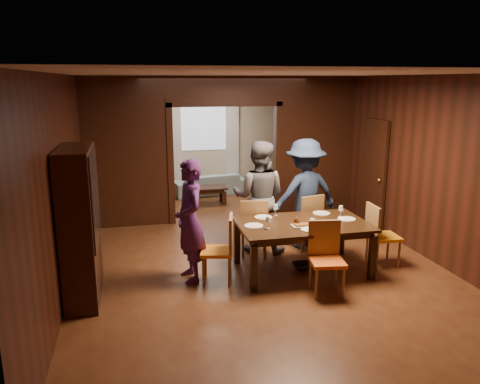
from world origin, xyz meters
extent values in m
plane|color=#4F2716|center=(0.00, 0.00, 0.00)|extent=(9.00, 9.00, 0.00)
cube|color=silver|center=(0.00, 0.00, 2.90)|extent=(5.50, 9.00, 0.02)
cube|color=black|center=(0.00, 4.50, 1.45)|extent=(5.50, 0.02, 2.90)
cube|color=black|center=(-2.75, 0.00, 1.45)|extent=(0.02, 9.00, 2.90)
cube|color=black|center=(2.75, 0.00, 1.45)|extent=(0.02, 9.00, 2.90)
cube|color=black|center=(-1.93, 1.60, 1.20)|extent=(1.65, 0.15, 2.40)
cube|color=black|center=(1.93, 1.60, 1.20)|extent=(1.65, 0.15, 2.40)
cube|color=black|center=(0.00, 1.60, 2.65)|extent=(5.50, 0.15, 0.50)
cube|color=beige|center=(0.00, 4.47, 1.45)|extent=(5.40, 0.04, 2.85)
imported|color=#481F5A|center=(-1.08, -1.25, 0.88)|extent=(0.52, 0.70, 1.76)
imported|color=#515358|center=(0.18, -0.35, 0.93)|extent=(1.12, 1.02, 1.86)
imported|color=#1B2945|center=(0.99, -0.32, 0.94)|extent=(1.30, 0.88, 1.87)
imported|color=#8CACB8|center=(0.04, 3.85, 0.26)|extent=(1.89, 0.97, 0.53)
imported|color=black|center=(0.62, -1.28, 0.80)|extent=(0.33, 0.33, 0.08)
cube|color=black|center=(0.58, -1.34, 0.38)|extent=(1.92, 1.19, 0.76)
cube|color=black|center=(-0.12, 2.92, 0.20)|extent=(0.80, 0.50, 0.40)
cube|color=black|center=(-2.53, -1.50, 1.00)|extent=(0.40, 1.20, 2.00)
cube|color=black|center=(2.70, 0.50, 1.05)|extent=(0.06, 0.90, 2.10)
cube|color=silver|center=(0.00, 4.44, 1.70)|extent=(1.20, 0.03, 1.30)
cube|color=white|center=(-0.75, 4.40, 1.25)|extent=(0.35, 0.06, 2.40)
cube|color=white|center=(0.75, 4.40, 1.25)|extent=(0.35, 0.06, 2.40)
cylinder|color=white|center=(-0.17, -1.33, 0.77)|extent=(0.27, 0.27, 0.01)
cylinder|color=silver|center=(0.08, -0.95, 0.77)|extent=(0.27, 0.27, 0.01)
cylinder|color=silver|center=(1.04, -0.94, 0.77)|extent=(0.27, 0.27, 0.01)
cylinder|color=white|center=(1.29, -1.32, 0.77)|extent=(0.27, 0.27, 0.01)
cylinder|color=white|center=(0.56, -1.67, 0.77)|extent=(0.27, 0.27, 0.01)
cube|color=gray|center=(0.51, -1.49, 0.78)|extent=(0.30, 0.20, 0.04)
cube|color=gray|center=(0.85, -1.58, 0.78)|extent=(0.30, 0.20, 0.04)
cylinder|color=white|center=(0.61, -1.62, 0.83)|extent=(0.07, 0.07, 0.14)
camera|label=1|loc=(-1.83, -7.57, 2.80)|focal=35.00mm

